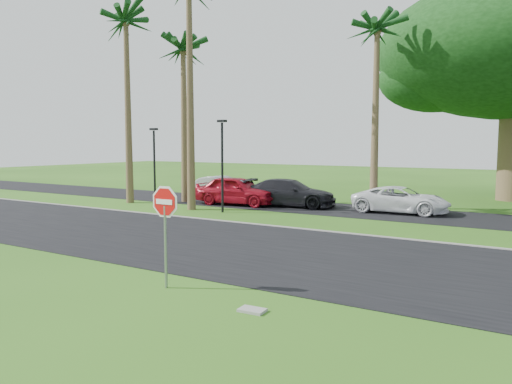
{
  "coord_description": "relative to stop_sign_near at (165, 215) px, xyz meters",
  "views": [
    {
      "loc": [
        8.52,
        -11.91,
        3.5
      ],
      "look_at": [
        -0.48,
        2.74,
        1.8
      ],
      "focal_mm": 35.0,
      "sensor_mm": 36.0,
      "label": 1
    }
  ],
  "objects": [
    {
      "name": "ground",
      "position": [
        -0.5,
        3.0,
        -1.77
      ],
      "size": [
        120.0,
        120.0,
        0.0
      ],
      "primitive_type": "plane",
      "color": "#285415",
      "rests_on": "ground"
    },
    {
      "name": "road",
      "position": [
        -0.5,
        5.0,
        -1.76
      ],
      "size": [
        120.0,
        8.0,
        0.02
      ],
      "primitive_type": "cube",
      "color": "black",
      "rests_on": "ground"
    },
    {
      "name": "parking_strip",
      "position": [
        -0.5,
        15.5,
        -1.76
      ],
      "size": [
        120.0,
        5.0,
        0.02
      ],
      "primitive_type": "cube",
      "color": "black",
      "rests_on": "ground"
    },
    {
      "name": "curb",
      "position": [
        -0.5,
        9.05,
        -1.74
      ],
      "size": [
        120.0,
        0.12,
        0.06
      ],
      "primitive_type": "cube",
      "color": "gray",
      "rests_on": "ground"
    },
    {
      "name": "stop_sign_near",
      "position": [
        0.0,
        0.0,
        0.0
      ],
      "size": [
        1.05,
        0.07,
        2.62
      ],
      "color": "gray",
      "rests_on": "ground"
    },
    {
      "name": "palm_left_far",
      "position": [
        -13.5,
        12.0,
        8.36
      ],
      "size": [
        5.0,
        5.0,
        11.5
      ],
      "color": "brown",
      "rests_on": "ground"
    },
    {
      "name": "palm_left_mid",
      "position": [
        -11.0,
        14.0,
        6.9
      ],
      "size": [
        5.0,
        5.0,
        10.0
      ],
      "color": "brown",
      "rests_on": "ground"
    },
    {
      "name": "palm_center",
      "position": [
        -0.5,
        17.0,
        7.39
      ],
      "size": [
        5.0,
        5.0,
        10.5
      ],
      "color": "brown",
      "rests_on": "ground"
    },
    {
      "name": "streetlight_left",
      "position": [
        -12.0,
        12.5,
        0.72
      ],
      "size": [
        0.45,
        0.25,
        4.34
      ],
      "color": "black",
      "rests_on": "ground"
    },
    {
      "name": "streetlight_right",
      "position": [
        -6.5,
        11.5,
        0.88
      ],
      "size": [
        0.45,
        0.25,
        4.64
      ],
      "color": "black",
      "rests_on": "ground"
    },
    {
      "name": "car_silver",
      "position": [
        -9.89,
        16.19,
        -1.07
      ],
      "size": [
        4.38,
        1.88,
        1.4
      ],
      "primitive_type": "imported",
      "rotation": [
        0.0,
        0.0,
        1.48
      ],
      "color": "silver",
      "rests_on": "ground"
    },
    {
      "name": "car_red",
      "position": [
        -7.51,
        14.32,
        -0.96
      ],
      "size": [
        4.95,
        2.38,
        1.63
      ],
      "primitive_type": "imported",
      "rotation": [
        0.0,
        0.0,
        1.67
      ],
      "color": "maroon",
      "rests_on": "ground"
    },
    {
      "name": "car_dark",
      "position": [
        -4.68,
        15.28,
        -1.03
      ],
      "size": [
        5.42,
        2.89,
        1.49
      ],
      "primitive_type": "imported",
      "rotation": [
        0.0,
        0.0,
        1.73
      ],
      "color": "black",
      "rests_on": "ground"
    },
    {
      "name": "car_minivan",
      "position": [
        1.28,
        15.89,
        -1.12
      ],
      "size": [
        4.8,
        2.35,
        1.31
      ],
      "primitive_type": "imported",
      "rotation": [
        0.0,
        0.0,
        1.61
      ],
      "color": "white",
      "rests_on": "ground"
    },
    {
      "name": "utility_slab",
      "position": [
        2.68,
        -0.37,
        -1.74
      ],
      "size": [
        0.57,
        0.39,
        0.06
      ],
      "primitive_type": "cube",
      "rotation": [
        0.0,
        0.0,
        0.07
      ],
      "color": "gray",
      "rests_on": "ground"
    }
  ]
}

